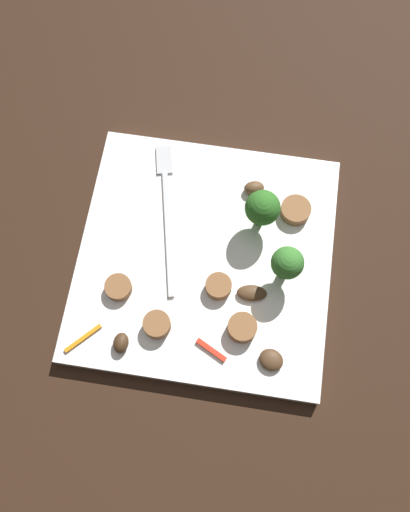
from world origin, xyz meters
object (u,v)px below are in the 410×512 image
sausage_slice_2 (296,210)px  sausage_slice_3 (219,286)px  pepper_strip_0 (83,338)px  mushroom_2 (254,188)px  plate (205,258)px  fork (167,206)px  sausage_slice_4 (118,287)px  mushroom_3 (121,343)px  sausage_slice_1 (157,325)px  mushroom_1 (271,360)px  pepper_strip_1 (211,350)px  broccoli_floret_0 (287,263)px  broccoli_floret_1 (263,208)px  mushroom_0 (252,293)px  sausage_slice_0 (242,328)px

sausage_slice_2 → sausage_slice_3: same height
pepper_strip_0 → mushroom_2: bearing=-38.2°
plate → sausage_slice_3: bearing=-149.7°
fork → sausage_slice_4: 0.11m
sausage_slice_3 → sausage_slice_2: bearing=-35.7°
fork → sausage_slice_2: size_ratio=5.40×
mushroom_3 → fork: bearing=-6.8°
sausage_slice_1 → mushroom_1: (-0.02, -0.12, -0.00)m
pepper_strip_1 → sausage_slice_1: bearing=74.4°
fork → broccoli_floret_0: size_ratio=3.20×
mushroom_3 → broccoli_floret_1: bearing=-38.3°
sausage_slice_2 → broccoli_floret_1: bearing=115.5°
broccoli_floret_1 → mushroom_2: broccoli_floret_1 is taller
mushroom_0 → pepper_strip_0: bearing=113.9°
mushroom_1 → mushroom_0: bearing=22.7°
sausage_slice_1 → pepper_strip_1: (-0.02, -0.06, -0.01)m
sausage_slice_2 → sausage_slice_4: sausage_slice_2 is taller
broccoli_floret_1 → mushroom_1: 0.15m
sausage_slice_4 → sausage_slice_3: bearing=-80.7°
sausage_slice_1 → sausage_slice_2: sausage_slice_1 is taller
broccoli_floret_1 → mushroom_2: (0.04, 0.01, -0.03)m
mushroom_2 → broccoli_floret_1: bearing=-164.0°
sausage_slice_0 → broccoli_floret_0: bearing=-28.3°
mushroom_2 → mushroom_3: bearing=149.9°
mushroom_1 → pepper_strip_0: bearing=92.0°
sausage_slice_1 → mushroom_3: 0.04m
sausage_slice_3 → sausage_slice_4: size_ratio=0.98×
mushroom_3 → mushroom_1: bearing=-87.6°
pepper_strip_0 → sausage_slice_2: bearing=-49.1°
broccoli_floret_1 → sausage_slice_1: size_ratio=2.06×
sausage_slice_0 → mushroom_3: bearing=105.8°
sausage_slice_0 → sausage_slice_2: 0.14m
mushroom_1 → mushroom_3: size_ratio=1.18×
sausage_slice_0 → mushroom_2: 0.16m
mushroom_1 → sausage_slice_0: bearing=50.3°
fork → sausage_slice_0: bearing=-153.8°
mushroom_1 → sausage_slice_3: bearing=43.1°
plate → mushroom_1: mushroom_1 is taller
sausage_slice_2 → pepper_strip_1: bearing=157.4°
sausage_slice_2 → plate: bearing=126.0°
broccoli_floret_1 → pepper_strip_0: size_ratio=1.33×
mushroom_3 → pepper_strip_0: mushroom_3 is taller
mushroom_2 → sausage_slice_3: bearing=169.2°
plate → mushroom_2: mushroom_2 is taller
fork → mushroom_0: 0.14m
mushroom_2 → mushroom_1: bearing=-167.7°
mushroom_0 → mushroom_2: mushroom_2 is taller
sausage_slice_3 → mushroom_3: same height
sausage_slice_1 → mushroom_2: bearing=-25.1°
sausage_slice_0 → mushroom_1: (-0.03, -0.03, -0.00)m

